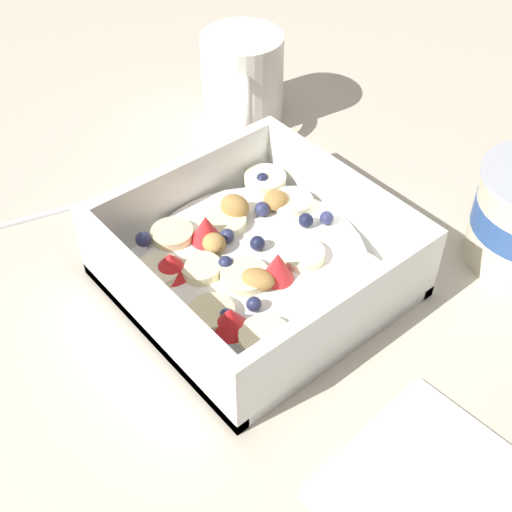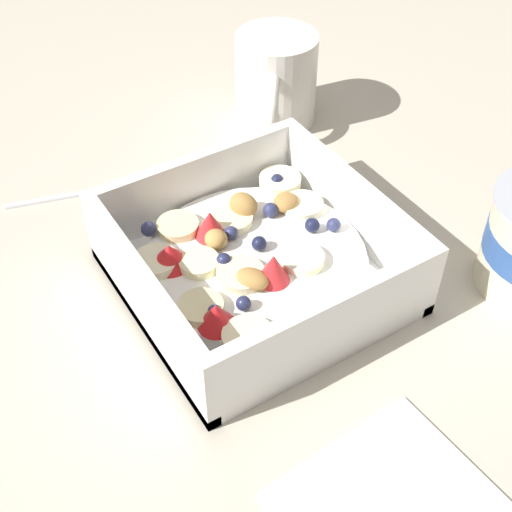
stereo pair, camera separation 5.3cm
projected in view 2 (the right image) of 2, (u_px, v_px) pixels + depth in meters
The scene contains 4 objects.
ground_plane at pixel (248, 294), 0.54m from camera, with size 2.40×2.40×0.00m, color beige.
fruit_bowl at pixel (254, 263), 0.53m from camera, with size 0.19×0.19×0.07m.
spoon at pixel (143, 180), 0.64m from camera, with size 0.07×0.17×0.01m.
coffee_mug at pixel (276, 80), 0.68m from camera, with size 0.10×0.09×0.09m.
Camera 2 is at (0.32, -0.19, 0.40)m, focal length 49.19 mm.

